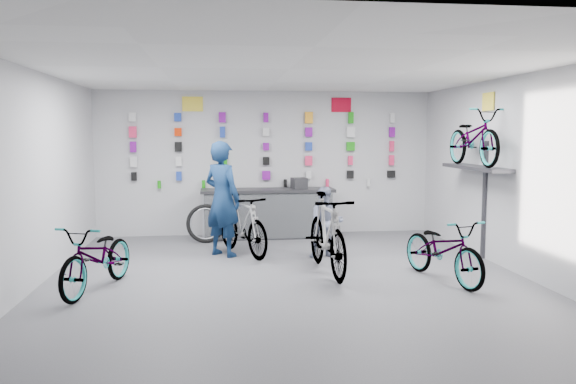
{
  "coord_description": "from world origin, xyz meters",
  "views": [
    {
      "loc": [
        -0.97,
        -7.75,
        2.13
      ],
      "look_at": [
        0.15,
        1.4,
        1.16
      ],
      "focal_mm": 35.0,
      "sensor_mm": 36.0,
      "label": 1
    }
  ],
  "objects": [
    {
      "name": "sign_right",
      "position": [
        1.6,
        3.98,
        2.72
      ],
      "size": [
        0.42,
        0.02,
        0.3
      ],
      "primitive_type": "cube",
      "color": "red",
      "rests_on": "wall_back"
    },
    {
      "name": "customer",
      "position": [
        0.82,
        1.54,
        0.61
      ],
      "size": [
        0.61,
        0.49,
        1.22
      ],
      "primitive_type": "imported",
      "rotation": [
        0.0,
        0.0,
        -0.05
      ],
      "color": "slate",
      "rests_on": "floor"
    },
    {
      "name": "clerk",
      "position": [
        -0.93,
        1.94,
        1.0
      ],
      "size": [
        0.86,
        0.84,
        2.0
      ],
      "primitive_type": "imported",
      "rotation": [
        0.0,
        0.0,
        2.41
      ],
      "color": "#0F274B",
      "rests_on": "floor"
    },
    {
      "name": "wall_front",
      "position": [
        0.0,
        -4.0,
        1.5
      ],
      "size": [
        7.0,
        0.0,
        7.0
      ],
      "primitive_type": "plane",
      "rotation": [
        -1.57,
        0.0,
        0.0
      ],
      "color": "silver",
      "rests_on": "floor"
    },
    {
      "name": "wall_back",
      "position": [
        0.0,
        4.0,
        1.5
      ],
      "size": [
        7.0,
        0.0,
        7.0
      ],
      "primitive_type": "plane",
      "rotation": [
        1.57,
        0.0,
        0.0
      ],
      "color": "silver",
      "rests_on": "floor"
    },
    {
      "name": "wall_right",
      "position": [
        3.5,
        0.0,
        1.5
      ],
      "size": [
        0.0,
        8.0,
        8.0
      ],
      "primitive_type": "plane",
      "rotation": [
        1.57,
        0.0,
        -1.57
      ],
      "color": "silver",
      "rests_on": "floor"
    },
    {
      "name": "bike_wall",
      "position": [
        3.25,
        1.2,
        2.05
      ],
      "size": [
        0.63,
        1.8,
        0.95
      ],
      "primitive_type": "imported",
      "color": "gray",
      "rests_on": "wall_bracket"
    },
    {
      "name": "merch_wall",
      "position": [
        -0.01,
        3.93,
        1.81
      ],
      "size": [
        5.56,
        0.08,
        1.57
      ],
      "color": "black",
      "rests_on": "wall_back"
    },
    {
      "name": "spare_wheel",
      "position": [
        -1.25,
        3.17,
        0.37
      ],
      "size": [
        0.76,
        0.21,
        0.76
      ],
      "rotation": [
        0.0,
        0.0,
        0.0
      ],
      "color": "black",
      "rests_on": "floor"
    },
    {
      "name": "bike_left",
      "position": [
        -2.61,
        -0.06,
        0.47
      ],
      "size": [
        1.13,
        1.88,
        0.93
      ],
      "primitive_type": "imported",
      "rotation": [
        0.0,
        0.0,
        -0.31
      ],
      "color": "gray",
      "rests_on": "floor"
    },
    {
      "name": "sign_side",
      "position": [
        3.48,
        1.2,
        2.65
      ],
      "size": [
        0.02,
        0.4,
        0.3
      ],
      "primitive_type": "cube",
      "color": "yellow",
      "rests_on": "wall_right"
    },
    {
      "name": "bike_center",
      "position": [
        0.64,
        0.5,
        0.61
      ],
      "size": [
        0.71,
        2.07,
        1.22
      ],
      "primitive_type": "imported",
      "rotation": [
        0.0,
        0.0,
        0.07
      ],
      "color": "gray",
      "rests_on": "floor"
    },
    {
      "name": "floor",
      "position": [
        0.0,
        0.0,
        0.0
      ],
      "size": [
        8.0,
        8.0,
        0.0
      ],
      "primitive_type": "plane",
      "color": "#4D4D52",
      "rests_on": "ground"
    },
    {
      "name": "register",
      "position": [
        0.64,
        3.55,
        1.11
      ],
      "size": [
        0.33,
        0.35,
        0.22
      ],
      "primitive_type": "cube",
      "rotation": [
        0.0,
        0.0,
        0.19
      ],
      "color": "black",
      "rests_on": "counter"
    },
    {
      "name": "wall_bracket",
      "position": [
        3.33,
        1.2,
        1.46
      ],
      "size": [
        0.39,
        1.9,
        2.0
      ],
      "color": "#333338",
      "rests_on": "wall_right"
    },
    {
      "name": "sign_left",
      "position": [
        -1.5,
        3.98,
        2.72
      ],
      "size": [
        0.42,
        0.02,
        0.3
      ],
      "primitive_type": "cube",
      "color": "yellow",
      "rests_on": "wall_back"
    },
    {
      "name": "ceiling",
      "position": [
        0.0,
        0.0,
        3.0
      ],
      "size": [
        8.0,
        8.0,
        0.0
      ],
      "primitive_type": "plane",
      "rotation": [
        3.14,
        0.0,
        0.0
      ],
      "color": "white",
      "rests_on": "wall_back"
    },
    {
      "name": "counter",
      "position": [
        0.0,
        3.54,
        0.49
      ],
      "size": [
        2.7,
        0.66,
        1.0
      ],
      "color": "black",
      "rests_on": "floor"
    },
    {
      "name": "bike_right",
      "position": [
        2.22,
        -0.14,
        0.46
      ],
      "size": [
        1.05,
        1.87,
        0.93
      ],
      "primitive_type": "imported",
      "rotation": [
        0.0,
        0.0,
        0.26
      ],
      "color": "gray",
      "rests_on": "floor"
    },
    {
      "name": "bike_service",
      "position": [
        -0.58,
        1.97,
        0.54
      ],
      "size": [
        1.21,
        1.85,
        1.08
      ],
      "primitive_type": "imported",
      "rotation": [
        0.0,
        0.0,
        0.42
      ],
      "color": "gray",
      "rests_on": "floor"
    },
    {
      "name": "wall_left",
      "position": [
        -3.5,
        0.0,
        1.5
      ],
      "size": [
        0.0,
        8.0,
        8.0
      ],
      "primitive_type": "plane",
      "rotation": [
        1.57,
        0.0,
        1.57
      ],
      "color": "silver",
      "rests_on": "floor"
    }
  ]
}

